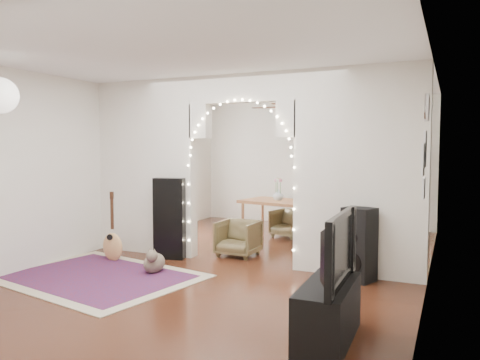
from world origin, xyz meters
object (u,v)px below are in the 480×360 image
at_px(floor_speaker, 359,245).
at_px(dining_table, 278,204).
at_px(dining_chair_right, 288,223).
at_px(dining_chair_left, 238,238).
at_px(media_console, 328,312).
at_px(acoustic_guitar, 112,236).
at_px(bookcase, 337,189).

xyz_separation_m(floor_speaker, dining_table, (-1.69, 1.73, 0.22)).
relative_size(dining_table, dining_chair_right, 2.37).
xyz_separation_m(dining_chair_left, dining_chair_right, (0.22, 1.76, -0.02)).
bearing_deg(dining_chair_right, media_console, -51.96).
height_order(acoustic_guitar, floor_speaker, acoustic_guitar).
xyz_separation_m(media_console, dining_chair_left, (-2.03, 2.56, 0.02)).
bearing_deg(acoustic_guitar, dining_chair_right, 46.05).
bearing_deg(media_console, dining_chair_left, 127.03).
distance_m(acoustic_guitar, dining_chair_right, 3.33).
xyz_separation_m(acoustic_guitar, floor_speaker, (3.47, 0.46, 0.08)).
height_order(floor_speaker, dining_chair_left, floor_speaker).
bearing_deg(media_console, dining_chair_right, 111.35).
bearing_deg(acoustic_guitar, dining_table, 38.78).
relative_size(floor_speaker, media_console, 0.92).
relative_size(media_console, bookcase, 0.62).
bearing_deg(media_console, dining_table, 114.51).
height_order(bookcase, dining_chair_left, bookcase).
bearing_deg(dining_chair_left, dining_table, 78.48).
xyz_separation_m(floor_speaker, dining_chair_left, (-1.94, 0.60, -0.18)).
bearing_deg(dining_table, media_console, -53.39).
distance_m(floor_speaker, dining_chair_right, 2.93).
height_order(dining_chair_left, dining_chair_right, dining_chair_left).
xyz_separation_m(acoustic_guitar, bookcase, (2.34, 4.22, 0.43)).
relative_size(acoustic_guitar, dining_chair_right, 1.54).
bearing_deg(acoustic_guitar, bookcase, 48.83).
distance_m(acoustic_guitar, bookcase, 4.84).
bearing_deg(dining_chair_left, acoustic_guitar, -144.66).
bearing_deg(dining_table, dining_chair_left, -91.40).
height_order(floor_speaker, dining_chair_right, floor_speaker).
relative_size(dining_table, dining_chair_left, 2.21).
bearing_deg(dining_chair_left, floor_speaker, -16.70).
height_order(media_console, bookcase, bookcase).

